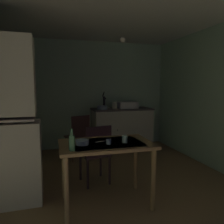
{
  "coord_description": "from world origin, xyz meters",
  "views": [
    {
      "loc": [
        -0.78,
        -2.94,
        1.46
      ],
      "look_at": [
        0.11,
        0.17,
        1.07
      ],
      "focal_mm": 35.28,
      "sensor_mm": 36.0,
      "label": 1
    }
  ],
  "objects_px": {
    "sink_basin": "(127,105)",
    "chair_far_side": "(96,153)",
    "chair_by_counter": "(78,136)",
    "mixing_bowl_counter": "(102,108)",
    "teacup_cream": "(109,142)",
    "glass_bottle": "(72,142)",
    "serving_bowl_wide": "(82,142)",
    "hand_pump": "(104,101)",
    "dining_table": "(106,152)"
  },
  "relations": [
    {
      "from": "sink_basin",
      "to": "chair_far_side",
      "type": "distance_m",
      "value": 2.11
    },
    {
      "from": "sink_basin",
      "to": "chair_by_counter",
      "type": "xyz_separation_m",
      "value": [
        -1.21,
        -0.53,
        -0.54
      ]
    },
    {
      "from": "sink_basin",
      "to": "mixing_bowl_counter",
      "type": "distance_m",
      "value": 0.61
    },
    {
      "from": "mixing_bowl_counter",
      "to": "chair_far_side",
      "type": "bearing_deg",
      "value": -106.61
    },
    {
      "from": "chair_by_counter",
      "to": "teacup_cream",
      "type": "bearing_deg",
      "value": -86.21
    },
    {
      "from": "teacup_cream",
      "to": "glass_bottle",
      "type": "height_order",
      "value": "glass_bottle"
    },
    {
      "from": "mixing_bowl_counter",
      "to": "chair_by_counter",
      "type": "distance_m",
      "value": 0.92
    },
    {
      "from": "mixing_bowl_counter",
      "to": "serving_bowl_wide",
      "type": "relative_size",
      "value": 1.51
    },
    {
      "from": "hand_pump",
      "to": "glass_bottle",
      "type": "distance_m",
      "value": 2.76
    },
    {
      "from": "sink_basin",
      "to": "chair_far_side",
      "type": "relative_size",
      "value": 0.49
    },
    {
      "from": "chair_by_counter",
      "to": "glass_bottle",
      "type": "distance_m",
      "value": 2.06
    },
    {
      "from": "sink_basin",
      "to": "teacup_cream",
      "type": "bearing_deg",
      "value": -114.73
    },
    {
      "from": "chair_by_counter",
      "to": "teacup_cream",
      "type": "height_order",
      "value": "chair_by_counter"
    },
    {
      "from": "sink_basin",
      "to": "glass_bottle",
      "type": "xyz_separation_m",
      "value": [
        -1.53,
        -2.52,
        -0.15
      ]
    },
    {
      "from": "chair_by_counter",
      "to": "teacup_cream",
      "type": "relative_size",
      "value": 14.65
    },
    {
      "from": "dining_table",
      "to": "teacup_cream",
      "type": "bearing_deg",
      "value": -80.85
    },
    {
      "from": "mixing_bowl_counter",
      "to": "chair_by_counter",
      "type": "xyz_separation_m",
      "value": [
        -0.61,
        -0.48,
        -0.5
      ]
    },
    {
      "from": "hand_pump",
      "to": "sink_basin",
      "type": "bearing_deg",
      "value": -4.77
    },
    {
      "from": "sink_basin",
      "to": "mixing_bowl_counter",
      "type": "relative_size",
      "value": 1.9
    },
    {
      "from": "chair_by_counter",
      "to": "sink_basin",
      "type": "bearing_deg",
      "value": 23.45
    },
    {
      "from": "mixing_bowl_counter",
      "to": "dining_table",
      "type": "relative_size",
      "value": 0.21
    },
    {
      "from": "chair_by_counter",
      "to": "hand_pump",
      "type": "bearing_deg",
      "value": 40.37
    },
    {
      "from": "mixing_bowl_counter",
      "to": "chair_far_side",
      "type": "relative_size",
      "value": 0.26
    },
    {
      "from": "mixing_bowl_counter",
      "to": "teacup_cream",
      "type": "xyz_separation_m",
      "value": [
        -0.48,
        -2.32,
        -0.17
      ]
    },
    {
      "from": "serving_bowl_wide",
      "to": "hand_pump",
      "type": "bearing_deg",
      "value": 70.09
    },
    {
      "from": "glass_bottle",
      "to": "mixing_bowl_counter",
      "type": "bearing_deg",
      "value": 69.52
    },
    {
      "from": "hand_pump",
      "to": "chair_far_side",
      "type": "relative_size",
      "value": 0.44
    },
    {
      "from": "hand_pump",
      "to": "mixing_bowl_counter",
      "type": "height_order",
      "value": "hand_pump"
    },
    {
      "from": "sink_basin",
      "to": "mixing_bowl_counter",
      "type": "xyz_separation_m",
      "value": [
        -0.61,
        -0.05,
        -0.04
      ]
    },
    {
      "from": "hand_pump",
      "to": "chair_by_counter",
      "type": "distance_m",
      "value": 1.08
    },
    {
      "from": "mixing_bowl_counter",
      "to": "glass_bottle",
      "type": "xyz_separation_m",
      "value": [
        -0.92,
        -2.47,
        -0.11
      ]
    },
    {
      "from": "hand_pump",
      "to": "glass_bottle",
      "type": "height_order",
      "value": "hand_pump"
    },
    {
      "from": "serving_bowl_wide",
      "to": "sink_basin",
      "type": "bearing_deg",
      "value": 58.86
    },
    {
      "from": "chair_by_counter",
      "to": "serving_bowl_wide",
      "type": "height_order",
      "value": "chair_by_counter"
    },
    {
      "from": "mixing_bowl_counter",
      "to": "serving_bowl_wide",
      "type": "xyz_separation_m",
      "value": [
        -0.78,
        -2.26,
        -0.17
      ]
    },
    {
      "from": "sink_basin",
      "to": "serving_bowl_wide",
      "type": "distance_m",
      "value": 2.7
    },
    {
      "from": "dining_table",
      "to": "glass_bottle",
      "type": "distance_m",
      "value": 0.52
    },
    {
      "from": "sink_basin",
      "to": "mixing_bowl_counter",
      "type": "height_order",
      "value": "sink_basin"
    },
    {
      "from": "glass_bottle",
      "to": "dining_table",
      "type": "bearing_deg",
      "value": 27.57
    },
    {
      "from": "mixing_bowl_counter",
      "to": "glass_bottle",
      "type": "relative_size",
      "value": 0.99
    },
    {
      "from": "serving_bowl_wide",
      "to": "chair_by_counter",
      "type": "bearing_deg",
      "value": 84.27
    },
    {
      "from": "teacup_cream",
      "to": "glass_bottle",
      "type": "distance_m",
      "value": 0.47
    },
    {
      "from": "dining_table",
      "to": "glass_bottle",
      "type": "xyz_separation_m",
      "value": [
        -0.43,
        -0.22,
        0.2
      ]
    },
    {
      "from": "glass_bottle",
      "to": "hand_pump",
      "type": "bearing_deg",
      "value": 68.9
    },
    {
      "from": "mixing_bowl_counter",
      "to": "glass_bottle",
      "type": "distance_m",
      "value": 2.64
    },
    {
      "from": "mixing_bowl_counter",
      "to": "chair_by_counter",
      "type": "bearing_deg",
      "value": -141.75
    },
    {
      "from": "dining_table",
      "to": "teacup_cream",
      "type": "xyz_separation_m",
      "value": [
        0.01,
        -0.07,
        0.14
      ]
    },
    {
      "from": "teacup_cream",
      "to": "glass_bottle",
      "type": "xyz_separation_m",
      "value": [
        -0.44,
        -0.15,
        0.06
      ]
    },
    {
      "from": "glass_bottle",
      "to": "sink_basin",
      "type": "bearing_deg",
      "value": 58.71
    },
    {
      "from": "sink_basin",
      "to": "serving_bowl_wide",
      "type": "height_order",
      "value": "sink_basin"
    }
  ]
}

